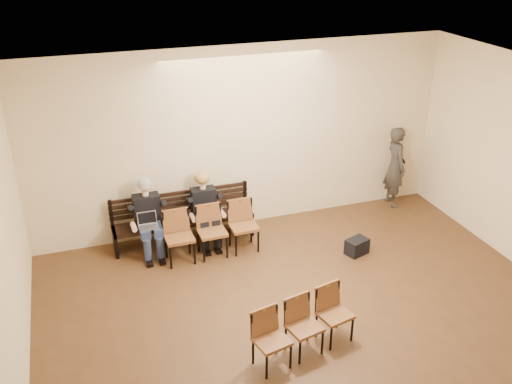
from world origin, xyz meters
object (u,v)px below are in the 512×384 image
at_px(seated_woman, 205,210).
at_px(chair_row_front, 212,232).
at_px(seated_man, 148,216).
at_px(chair_row_back, 304,328).
at_px(water_bottle, 213,218).
at_px(passerby, 396,161).
at_px(bench, 184,230).
at_px(laptop, 149,229).
at_px(bag, 357,246).

bearing_deg(seated_woman, chair_row_front, -91.64).
relative_size(seated_man, chair_row_back, 0.93).
relative_size(water_bottle, passerby, 0.12).
distance_m(bench, seated_man, 0.81).
height_order(seated_woman, laptop, seated_woman).
xyz_separation_m(bench, laptop, (-0.68, -0.36, 0.35)).
bearing_deg(bench, water_bottle, -34.67).
height_order(bench, laptop, laptop).
height_order(bench, passerby, passerby).
relative_size(seated_man, passerby, 0.71).
distance_m(bench, laptop, 0.85).
height_order(water_bottle, chair_row_front, chair_row_front).
xyz_separation_m(bench, chair_row_back, (0.90, -3.52, 0.19)).
bearing_deg(passerby, water_bottle, 103.05).
xyz_separation_m(seated_man, laptop, (-0.03, -0.24, -0.12)).
height_order(seated_woman, passerby, passerby).
distance_m(laptop, bag, 3.70).
bearing_deg(seated_man, bag, -20.93).
bearing_deg(seated_man, bench, 10.47).
height_order(laptop, water_bottle, laptop).
bearing_deg(passerby, seated_woman, 99.91).
relative_size(seated_man, seated_woman, 1.08).
distance_m(seated_man, seated_woman, 1.04).
bearing_deg(seated_man, water_bottle, -10.75).
relative_size(bench, water_bottle, 10.82).
height_order(seated_man, chair_row_back, seated_man).
distance_m(seated_man, laptop, 0.27).
bearing_deg(chair_row_back, seated_man, 101.90).
height_order(seated_woman, water_bottle, seated_woman).
bearing_deg(laptop, seated_man, 79.08).
height_order(seated_man, passerby, passerby).
bearing_deg(bag, passerby, 43.14).
distance_m(passerby, chair_row_back, 5.13).
xyz_separation_m(bag, chair_row_front, (-2.46, 0.80, 0.32)).
height_order(seated_man, seated_woman, seated_man).
xyz_separation_m(water_bottle, chair_row_front, (-0.11, -0.31, -0.11)).
height_order(bench, seated_woman, seated_woman).
distance_m(laptop, chair_row_back, 3.54).
height_order(bench, chair_row_front, chair_row_front).
height_order(laptop, chair_row_front, chair_row_front).
xyz_separation_m(bench, chair_row_front, (0.37, -0.65, 0.24)).
distance_m(seated_woman, bag, 2.82).
bearing_deg(water_bottle, bag, -25.44).
bearing_deg(seated_man, laptop, -98.21).
bearing_deg(passerby, chair_row_back, 142.14).
bearing_deg(laptop, passerby, 2.37).
bearing_deg(seated_man, seated_woman, 0.00).
bearing_deg(chair_row_back, seated_woman, 85.98).
bearing_deg(bench, seated_woman, -17.18).
relative_size(laptop, water_bottle, 1.41).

